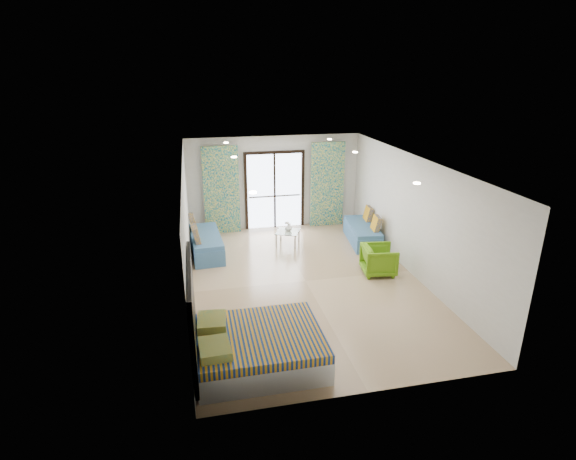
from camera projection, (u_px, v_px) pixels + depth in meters
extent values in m
cube|color=black|center=(274.00, 152.00, 12.71)|extent=(1.76, 0.08, 0.08)
cube|color=black|center=(246.00, 193.00, 12.93)|extent=(0.08, 0.08, 2.20)
cube|color=black|center=(303.00, 190.00, 13.26)|extent=(0.08, 0.08, 2.20)
cube|color=black|center=(275.00, 191.00, 13.10)|extent=(0.05, 0.06, 2.20)
cube|color=#595451|center=(275.00, 196.00, 13.17)|extent=(1.52, 0.03, 0.04)
cube|color=silver|center=(221.00, 190.00, 12.61)|extent=(1.00, 0.10, 2.50)
cube|color=silver|center=(327.00, 185.00, 13.23)|extent=(1.00, 0.10, 2.50)
cylinder|color=#FFE0B2|center=(253.00, 192.00, 7.04)|extent=(0.12, 0.12, 0.02)
cylinder|color=#FFE0B2|center=(417.00, 183.00, 7.59)|extent=(0.12, 0.12, 0.02)
cylinder|color=#FFE0B2|center=(234.00, 157.00, 9.79)|extent=(0.12, 0.12, 0.02)
cylinder|color=#FFE0B2|center=(355.00, 152.00, 10.35)|extent=(0.12, 0.12, 0.02)
cylinder|color=#FFE0B2|center=(226.00, 143.00, 11.63)|extent=(0.12, 0.12, 0.02)
cylinder|color=#FFE0B2|center=(330.00, 139.00, 12.19)|extent=(0.12, 0.12, 0.02)
cube|color=black|center=(192.00, 313.00, 6.74)|extent=(0.06, 2.10, 1.50)
cube|color=silver|center=(191.00, 277.00, 7.89)|extent=(0.02, 0.10, 0.10)
cube|color=silver|center=(260.00, 352.00, 7.23)|extent=(2.01, 1.61, 0.40)
cube|color=navy|center=(260.00, 337.00, 7.14)|extent=(1.99, 1.64, 0.15)
cube|color=#176951|center=(215.00, 349.00, 6.60)|extent=(0.48, 0.57, 0.14)
cube|color=#176951|center=(212.00, 322.00, 7.30)|extent=(0.49, 0.58, 0.14)
cube|color=#3B648E|center=(206.00, 246.00, 11.48)|extent=(0.85, 1.92, 0.42)
cube|color=#3B648E|center=(206.00, 236.00, 11.39)|extent=(0.83, 1.88, 0.10)
cube|color=navy|center=(196.00, 234.00, 10.85)|extent=(0.24, 0.48, 0.44)
cube|color=navy|center=(193.00, 223.00, 11.64)|extent=(0.24, 0.48, 0.44)
cube|color=#3B648E|center=(362.00, 235.00, 12.25)|extent=(0.91, 1.85, 0.39)
cube|color=#3B648E|center=(363.00, 227.00, 12.17)|extent=(0.90, 1.81, 0.10)
cube|color=navy|center=(376.00, 223.00, 11.72)|extent=(0.25, 0.47, 0.41)
cube|color=navy|center=(368.00, 214.00, 12.49)|extent=(0.25, 0.47, 0.41)
cylinder|color=silver|center=(276.00, 241.00, 11.87)|extent=(0.06, 0.06, 0.38)
cylinder|color=silver|center=(295.00, 242.00, 11.77)|extent=(0.06, 0.06, 0.38)
cylinder|color=silver|center=(281.00, 234.00, 12.34)|extent=(0.06, 0.06, 0.38)
cylinder|color=silver|center=(299.00, 236.00, 12.24)|extent=(0.06, 0.06, 0.38)
cube|color=#8CA59E|center=(288.00, 232.00, 11.99)|extent=(0.77, 0.77, 0.02)
sphere|color=white|center=(289.00, 224.00, 11.91)|extent=(0.07, 0.07, 0.07)
sphere|color=white|center=(288.00, 223.00, 11.96)|extent=(0.07, 0.07, 0.07)
sphere|color=white|center=(286.00, 223.00, 11.92)|extent=(0.07, 0.07, 0.07)
sphere|color=white|center=(287.00, 223.00, 11.86)|extent=(0.07, 0.07, 0.07)
imported|color=white|center=(288.00, 228.00, 11.97)|extent=(0.22, 0.23, 0.20)
imported|color=#5A9212|center=(379.00, 259.00, 10.32)|extent=(0.77, 0.81, 0.75)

